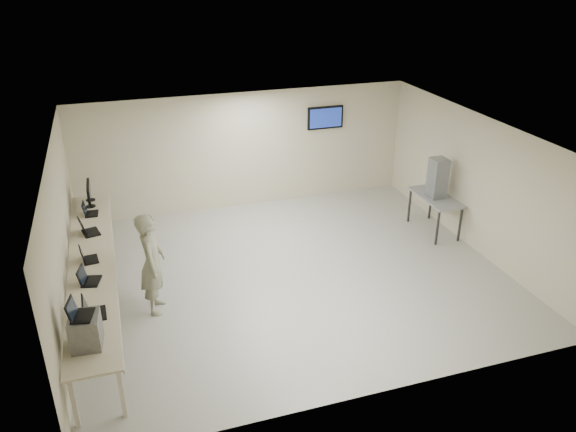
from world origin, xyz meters
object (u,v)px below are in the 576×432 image
object	(u,v)px
workbench	(93,265)
equipment_box	(86,331)
soldier	(152,263)
side_table	(436,200)

from	to	relation	value
workbench	equipment_box	distance (m)	2.36
workbench	soldier	distance (m)	1.06
soldier	side_table	distance (m)	6.33
equipment_box	soldier	xyz separation A→B (m)	(1.04, 1.92, -0.21)
workbench	soldier	bearing A→B (deg)	-23.37
side_table	soldier	bearing A→B (deg)	-169.07
equipment_box	soldier	distance (m)	2.19
equipment_box	side_table	xyz separation A→B (m)	(7.25, 3.12, -0.36)
side_table	equipment_box	bearing A→B (deg)	-156.72
equipment_box	workbench	bearing A→B (deg)	93.65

